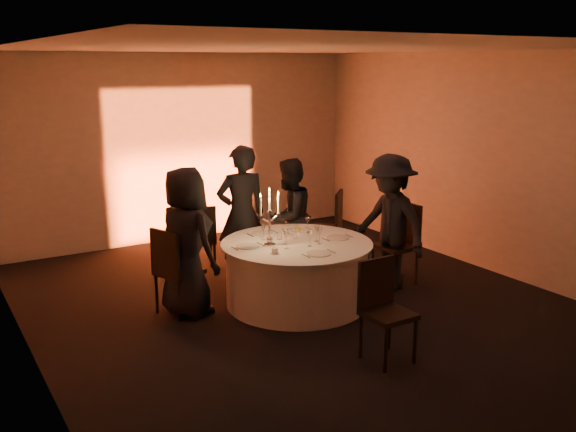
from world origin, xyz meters
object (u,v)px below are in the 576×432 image
chair_back_left (200,236)px  guest_back_right (289,217)px  guest_back_left (242,214)px  banquet_table (297,273)px  candelabra (270,226)px  guest_right (390,223)px  chair_front (383,304)px  chair_left (173,266)px  guest_left (186,242)px  coffee_cup (275,251)px  chair_right (400,239)px  chair_back_right (330,223)px

chair_back_left → guest_back_right: (1.06, -0.60, 0.25)m
guest_back_left → guest_back_right: size_ratio=1.14×
banquet_table → candelabra: 0.72m
chair_back_left → guest_right: 2.57m
chair_front → candelabra: 1.79m
banquet_table → chair_front: (-0.04, -1.66, 0.18)m
chair_left → guest_right: bearing=-122.5°
guest_left → coffee_cup: 1.02m
candelabra → guest_back_right: bearing=49.0°
banquet_table → chair_back_left: chair_back_left is taller
banquet_table → guest_back_left: guest_back_left is taller
chair_right → chair_back_left: bearing=-131.2°
guest_left → guest_back_right: (1.76, 0.66, -0.06)m
guest_back_left → guest_right: (1.47, -1.22, -0.04)m
chair_front → guest_back_right: size_ratio=0.62×
banquet_table → guest_back_right: (0.52, 1.03, 0.41)m
chair_back_right → chair_front: (-1.29, -2.77, -0.04)m
banquet_table → guest_left: size_ratio=1.05×
chair_left → guest_back_left: guest_back_left is taller
chair_left → chair_front: size_ratio=1.03×
guest_left → chair_front: bearing=-166.5°
chair_left → coffee_cup: bearing=-147.4°
candelabra → coffee_cup: bearing=-109.3°
chair_back_left → guest_back_left: guest_back_left is taller
chair_front → guest_left: (-1.19, 2.04, 0.30)m
chair_left → chair_back_right: chair_back_right is taller
guest_back_right → candelabra: size_ratio=2.31×
chair_front → coffee_cup: 1.48m
banquet_table → guest_left: bearing=163.1°
coffee_cup → candelabra: candelabra is taller
chair_back_left → guest_left: guest_left is taller
chair_right → chair_front: size_ratio=1.08×
guest_left → candelabra: (0.90, -0.33, 0.15)m
guest_back_right → candelabra: 1.33m
coffee_cup → banquet_table: bearing=30.2°
banquet_table → chair_front: size_ratio=1.81×
chair_back_left → chair_right: size_ratio=0.91×
guest_right → guest_left: bearing=-107.6°
candelabra → guest_left: bearing=159.6°
chair_back_left → chair_front: size_ratio=0.98×
chair_back_right → chair_left: bearing=-31.4°
chair_right → guest_back_right: size_ratio=0.67×
coffee_cup → chair_left: bearing=142.7°
chair_back_left → coffee_cup: (0.09, -1.89, 0.25)m
chair_right → candelabra: candelabra is taller
guest_left → guest_right: guest_right is taller
chair_left → chair_back_left: 1.45m
guest_left → guest_back_left: (1.06, 0.71, 0.05)m
chair_back_left → guest_back_right: guest_back_right is taller
guest_back_right → chair_left: bearing=-9.5°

